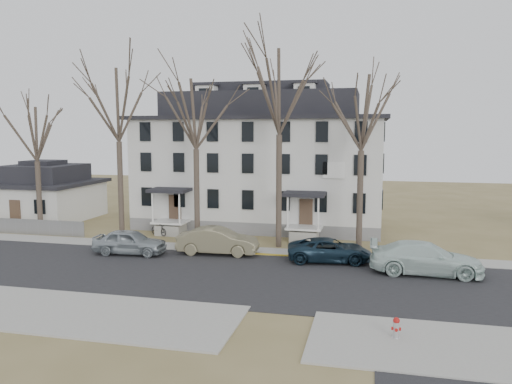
% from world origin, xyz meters
% --- Properties ---
extents(ground, '(120.00, 120.00, 0.00)m').
position_xyz_m(ground, '(0.00, 0.00, 0.00)').
color(ground, olive).
rests_on(ground, ground).
extents(main_road, '(120.00, 10.00, 0.04)m').
position_xyz_m(main_road, '(0.00, 2.00, 0.00)').
color(main_road, '#27272A').
rests_on(main_road, ground).
extents(far_sidewalk, '(120.00, 2.00, 0.08)m').
position_xyz_m(far_sidewalk, '(0.00, 8.00, 0.00)').
color(far_sidewalk, '#A09F97').
rests_on(far_sidewalk, ground).
extents(near_sidewalk_right, '(14.00, 5.00, 0.08)m').
position_xyz_m(near_sidewalk_right, '(12.00, -5.00, 0.00)').
color(near_sidewalk_right, '#A09F97').
rests_on(near_sidewalk_right, ground).
extents(near_sidewalk_left, '(20.00, 5.00, 0.08)m').
position_xyz_m(near_sidewalk_left, '(-8.00, -5.00, 0.00)').
color(near_sidewalk_left, '#A09F97').
rests_on(near_sidewalk_left, ground).
extents(yellow_curb, '(14.00, 0.25, 0.06)m').
position_xyz_m(yellow_curb, '(5.00, 7.10, 0.00)').
color(yellow_curb, gold).
rests_on(yellow_curb, ground).
extents(boarding_house, '(20.80, 12.36, 12.05)m').
position_xyz_m(boarding_house, '(-2.00, 17.95, 5.38)').
color(boarding_house, slate).
rests_on(boarding_house, ground).
extents(small_house, '(8.70, 8.70, 5.00)m').
position_xyz_m(small_house, '(-22.00, 16.00, 2.25)').
color(small_house, silver).
rests_on(small_house, ground).
extents(fence, '(14.00, 0.06, 1.20)m').
position_xyz_m(fence, '(-21.00, 9.50, 0.00)').
color(fence, gray).
rests_on(fence, ground).
extents(tree_far_left, '(8.40, 8.40, 13.72)m').
position_xyz_m(tree_far_left, '(-11.00, 9.80, 10.34)').
color(tree_far_left, '#473B31').
rests_on(tree_far_left, ground).
extents(tree_mid_left, '(7.80, 7.80, 12.74)m').
position_xyz_m(tree_mid_left, '(-5.00, 9.80, 9.60)').
color(tree_mid_left, '#473B31').
rests_on(tree_mid_left, ground).
extents(tree_center, '(9.00, 9.00, 14.70)m').
position_xyz_m(tree_center, '(1.00, 9.80, 11.08)').
color(tree_center, '#473B31').
rests_on(tree_center, ground).
extents(tree_mid_right, '(7.80, 7.80, 12.74)m').
position_xyz_m(tree_mid_right, '(6.50, 9.80, 9.60)').
color(tree_mid_right, '#473B31').
rests_on(tree_mid_right, ground).
extents(tree_bungalow, '(6.60, 6.60, 10.78)m').
position_xyz_m(tree_bungalow, '(-18.00, 9.80, 8.12)').
color(tree_bungalow, '#473B31').
rests_on(tree_bungalow, ground).
extents(car_silver, '(4.89, 2.25, 1.62)m').
position_xyz_m(car_silver, '(-8.07, 5.38, 0.81)').
color(car_silver, '#9AA5AA').
rests_on(car_silver, ground).
extents(car_tan, '(5.37, 2.16, 1.74)m').
position_xyz_m(car_tan, '(-2.48, 6.71, 0.87)').
color(car_tan, '#777053').
rests_on(car_tan, ground).
extents(car_navy, '(5.42, 3.04, 1.43)m').
position_xyz_m(car_navy, '(4.82, 6.44, 0.72)').
color(car_navy, '#152836').
rests_on(car_navy, ground).
extents(car_white, '(6.19, 2.57, 1.79)m').
position_xyz_m(car_white, '(10.32, 4.97, 0.89)').
color(car_white, silver).
rests_on(car_white, ground).
extents(bicycle_left, '(1.89, 1.43, 0.95)m').
position_xyz_m(bicycle_left, '(-8.70, 11.32, 0.48)').
color(bicycle_left, black).
rests_on(bicycle_left, ground).
extents(fire_hydrant, '(0.37, 0.35, 0.89)m').
position_xyz_m(fire_hydrant, '(8.31, -4.62, 0.45)').
color(fire_hydrant, '#B7B7BA').
rests_on(fire_hydrant, ground).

